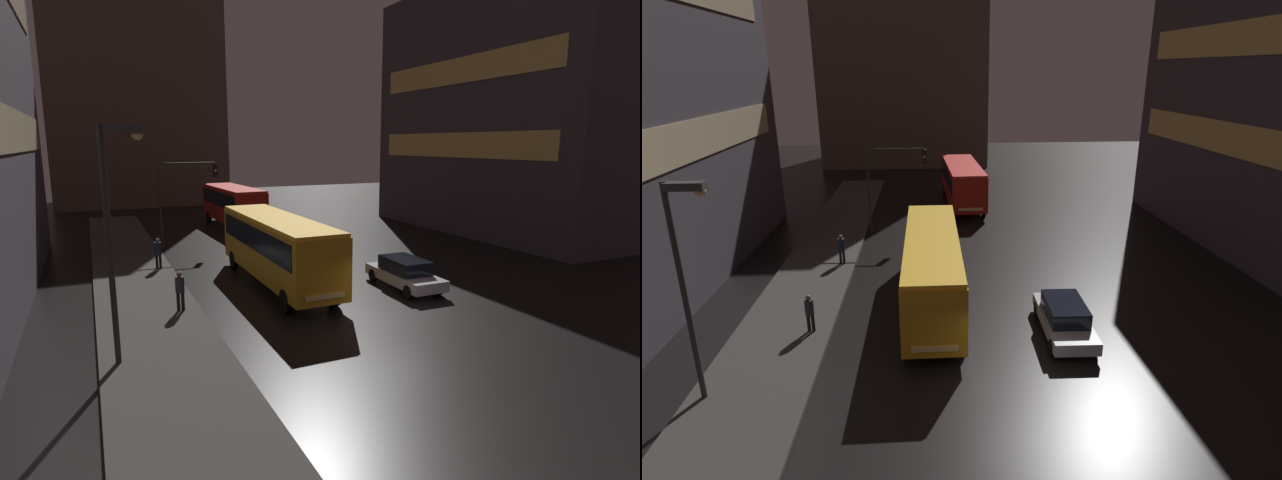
% 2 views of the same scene
% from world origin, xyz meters
% --- Properties ---
extents(ground_plane, '(120.00, 120.00, 0.00)m').
position_xyz_m(ground_plane, '(0.00, 0.00, 0.00)').
color(ground_plane, black).
extents(sidewalk_left, '(4.00, 48.00, 0.15)m').
position_xyz_m(sidewalk_left, '(-9.00, 10.00, 0.07)').
color(sidewalk_left, '#3D3A38').
rests_on(sidewalk_left, ground).
extents(building_right_block, '(10.07, 21.17, 18.53)m').
position_xyz_m(building_right_block, '(19.05, 14.21, 9.26)').
color(building_right_block, '#423D47').
rests_on(building_right_block, ground).
extents(building_far_backdrop, '(18.07, 12.00, 26.75)m').
position_xyz_m(building_far_backdrop, '(-5.14, 46.38, 13.37)').
color(building_far_backdrop, brown).
rests_on(building_far_backdrop, ground).
extents(bus_near, '(2.51, 10.97, 3.36)m').
position_xyz_m(bus_near, '(-2.75, 6.87, 2.07)').
color(bus_near, orange).
rests_on(bus_near, ground).
extents(bus_far, '(2.99, 9.78, 3.31)m').
position_xyz_m(bus_far, '(-0.05, 24.75, 2.04)').
color(bus_far, '#AD1E19').
rests_on(bus_far, ground).
extents(car_taxi, '(1.92, 4.64, 1.44)m').
position_xyz_m(car_taxi, '(2.61, 3.81, 0.74)').
color(car_taxi, '#B7B7BC').
rests_on(car_taxi, ground).
extents(pedestrian_near, '(0.53, 0.53, 1.68)m').
position_xyz_m(pedestrian_near, '(-7.69, 12.06, 1.15)').
color(pedestrian_near, black).
rests_on(pedestrian_near, sidewalk_left).
extents(pedestrian_mid, '(0.51, 0.51, 1.64)m').
position_xyz_m(pedestrian_mid, '(-7.81, 4.48, 1.11)').
color(pedestrian_mid, black).
rests_on(pedestrian_mid, sidewalk_left).
extents(traffic_light_main, '(3.91, 0.35, 5.86)m').
position_xyz_m(traffic_light_main, '(-5.29, 18.02, 4.03)').
color(traffic_light_main, '#2D2D2D').
rests_on(traffic_light_main, ground).
extents(street_lamp_sidewalk, '(1.25, 0.36, 7.25)m').
position_xyz_m(street_lamp_sidewalk, '(-10.17, 0.29, 4.98)').
color(street_lamp_sidewalk, '#2D2D2D').
rests_on(street_lamp_sidewalk, sidewalk_left).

